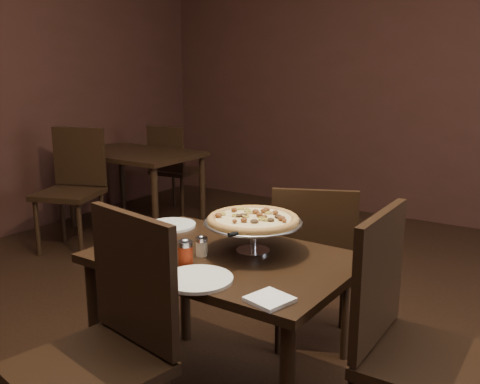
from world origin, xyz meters
The scene contains 16 objects.
room centered at (0.06, 0.03, 1.40)m, with size 6.04×7.04×2.84m.
dining_table centered at (0.00, 0.07, 0.60)m, with size 1.12×0.76×0.69m.
background_table centered at (-2.20, 1.81, 0.62)m, with size 1.15×0.77×0.72m.
pizza_stand centered at (0.08, 0.17, 0.83)m, with size 0.43×0.43×0.18m.
parmesan_shaker centered at (-0.08, 0.01, 0.73)m, with size 0.05×0.05×0.09m.
pepper_flake_shaker centered at (-0.07, -0.11, 0.74)m, with size 0.06×0.06×0.11m.
packet_caddy centered at (-0.38, 0.02, 0.72)m, with size 0.09×0.09×0.07m.
napkin_stack centered at (0.40, -0.23, 0.70)m, with size 0.14×0.14×0.01m, color white.
plate_left centered at (-0.47, 0.27, 0.70)m, with size 0.25×0.25×0.01m, color white.
plate_near centered at (0.08, -0.22, 0.70)m, with size 0.27×0.27×0.01m, color white.
serving_spatula centered at (0.13, 0.00, 0.83)m, with size 0.14×0.14×0.02m.
chair_far centered at (0.13, 0.69, 0.49)m, with size 0.55×0.55×0.90m.
chair_near centered at (-0.07, -0.56, 0.54)m, with size 0.54×0.54×0.99m.
chair_side centered at (0.82, 0.05, 0.54)m, with size 0.46×0.46×0.99m.
bg_chair_far centered at (-2.22, 2.36, 0.50)m, with size 0.46×0.46×0.91m.
bg_chair_near centered at (-2.24, 1.12, 0.54)m, with size 0.59×0.59×0.99m.
Camera 1 is at (1.25, -1.72, 1.48)m, focal length 40.00 mm.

